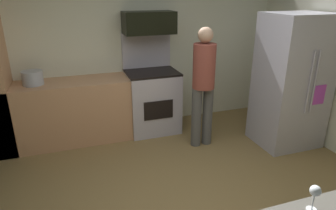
% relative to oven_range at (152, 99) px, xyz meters
% --- Properties ---
extents(wall_back, '(5.20, 0.12, 2.60)m').
position_rel_oven_range_xyz_m(wall_back, '(-0.33, 0.37, 0.79)').
color(wall_back, silver).
rests_on(wall_back, ground).
extents(lower_cabinet_run, '(2.40, 0.60, 0.90)m').
position_rel_oven_range_xyz_m(lower_cabinet_run, '(-1.23, 0.01, -0.06)').
color(lower_cabinet_run, tan).
rests_on(lower_cabinet_run, ground).
extents(oven_range, '(0.76, 0.65, 1.49)m').
position_rel_oven_range_xyz_m(oven_range, '(0.00, 0.00, 0.00)').
color(oven_range, silver).
rests_on(oven_range, ground).
extents(microwave, '(0.74, 0.38, 0.32)m').
position_rel_oven_range_xyz_m(microwave, '(-0.00, 0.09, 1.14)').
color(microwave, black).
rests_on(microwave, oven_range).
extents(refrigerator, '(0.83, 0.73, 1.82)m').
position_rel_oven_range_xyz_m(refrigerator, '(1.70, -1.04, 0.40)').
color(refrigerator, '#B4B2C3').
rests_on(refrigerator, ground).
extents(person_cook, '(0.31, 0.30, 1.65)m').
position_rel_oven_range_xyz_m(person_cook, '(0.52, -0.71, 0.41)').
color(person_cook, '#555555').
rests_on(person_cook, ground).
extents(wine_glass_near, '(0.06, 0.06, 0.16)m').
position_rel_oven_range_xyz_m(wine_glass_near, '(0.05, -3.17, 0.51)').
color(wine_glass_near, silver).
rests_on(wine_glass_near, counter_island).
extents(stock_pot, '(0.27, 0.27, 0.19)m').
position_rel_oven_range_xyz_m(stock_pot, '(-1.64, 0.01, 0.48)').
color(stock_pot, '#ADB2C0').
rests_on(stock_pot, lower_cabinet_run).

